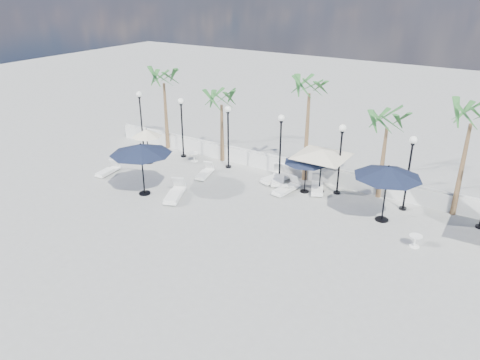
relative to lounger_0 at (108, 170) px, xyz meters
The scene contains 28 objects.
ground 9.14m from the lounger_0, 11.57° to the right, with size 100.00×100.00×0.00m, color gray.
balustrade 10.60m from the lounger_0, 32.35° to the left, with size 26.00×0.30×1.01m.
lamppost_0 5.42m from the lounger_0, 108.36° to the left, with size 0.36×0.36×3.84m.
lamppost_1 5.55m from the lounger_0, 67.32° to the left, with size 0.36×0.36×3.84m.
lamppost_2 7.53m from the lounger_0, 40.58° to the left, with size 0.36×0.36×3.84m.
lamppost_3 10.35m from the lounger_0, 27.54° to the left, with size 0.36×0.36×3.84m.
lamppost_4 13.49m from the lounger_0, 20.55° to the left, with size 0.36×0.36×3.84m.
lamppost_5 16.77m from the lounger_0, 16.31° to the left, with size 0.36×0.36×3.84m.
palm_0 6.97m from the lounger_0, 90.52° to the left, with size 2.60×2.60×5.50m.
palm_1 7.89m from the lounger_0, 50.86° to the left, with size 2.60×2.60×4.70m.
palm_2 12.53m from the lounger_0, 28.31° to the left, with size 2.60×2.60×6.10m.
palm_3 15.89m from the lounger_0, 20.73° to the left, with size 2.60×2.60×4.90m.
palm_4 19.49m from the lounger_0, 16.77° to the left, with size 2.60×2.60×5.70m.
lounger_0 is the anchor object (origin of this frame).
lounger_1 5.77m from the lounger_0, 28.70° to the left, with size 0.99×1.84×0.66m.
lounger_2 5.50m from the lounger_0, ahead, with size 1.51×2.26×0.81m.
lounger_3 10.63m from the lounger_0, 18.42° to the left, with size 0.88×1.99×0.72m.
lounger_4 10.06m from the lounger_0, 25.87° to the left, with size 1.48×2.22×0.80m.
lounger_5 9.98m from the lounger_0, 26.10° to the left, with size 1.32×2.13×0.76m.
lounger_6 12.24m from the lounger_0, 21.00° to the left, with size 1.32×2.01×0.72m.
side_table_0 5.33m from the lounger_0, 55.06° to the left, with size 0.59×0.59×0.57m.
side_table_1 10.52m from the lounger_0, 17.74° to the left, with size 0.44×0.44×0.43m.
side_table_2 17.36m from the lounger_0, ahead, with size 0.56×0.56×0.54m.
parasol_navy_left 4.50m from the lounger_0, 13.56° to the right, with size 3.25×3.25×2.87m.
parasol_navy_mid 11.70m from the lounger_0, 19.81° to the left, with size 2.40×2.40×2.15m.
parasol_navy_right 15.84m from the lounger_0, 10.90° to the left, with size 3.16×3.16×2.83m.
parasol_cream_sq_a 12.55m from the lounger_0, 20.70° to the left, with size 5.31×5.31×2.61m.
parasol_cream_small 3.25m from the lounger_0, 73.25° to the left, with size 1.83×1.83×2.25m.
Camera 1 is at (11.30, -15.52, 10.68)m, focal length 35.00 mm.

